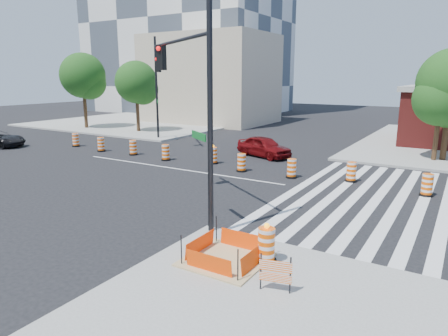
{
  "coord_description": "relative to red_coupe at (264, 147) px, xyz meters",
  "views": [
    {
      "loc": [
        14.47,
        -18.02,
        5.28
      ],
      "look_at": [
        5.6,
        -3.57,
        1.4
      ],
      "focal_mm": 32.0,
      "sensor_mm": 36.0,
      "label": 1
    }
  ],
  "objects": [
    {
      "name": "median_drum_1",
      "position": [
        -10.9,
        -4.4,
        -0.21
      ],
      "size": [
        0.6,
        0.6,
        1.02
      ],
      "color": "black",
      "rests_on": "ground"
    },
    {
      "name": "barricade",
      "position": [
        8.01,
        -15.81,
        -0.02
      ],
      "size": [
        0.79,
        0.23,
        0.95
      ],
      "rotation": [
        0.0,
        0.0,
        0.25
      ],
      "color": "#FF5A05",
      "rests_on": "ground"
    },
    {
      "name": "median_drum_3",
      "position": [
        -4.87,
        -4.42,
        -0.21
      ],
      "size": [
        0.6,
        0.6,
        1.02
      ],
      "color": "black",
      "rests_on": "ground"
    },
    {
      "name": "red_coupe",
      "position": [
        0.0,
        0.0,
        0.0
      ],
      "size": [
        4.38,
        2.88,
        1.39
      ],
      "primitive_type": "imported",
      "rotation": [
        0.0,
        0.0,
        1.24
      ],
      "color": "#60080A",
      "rests_on": "ground"
    },
    {
      "name": "tree_north_b",
      "position": [
        -15.63,
        4.55,
        3.86
      ],
      "size": [
        3.99,
        3.99,
        6.78
      ],
      "color": "#382314",
      "rests_on": "ground"
    },
    {
      "name": "median_drum_7",
      "position": [
        6.74,
        -3.62,
        -0.21
      ],
      "size": [
        0.6,
        0.6,
        1.02
      ],
      "color": "black",
      "rests_on": "ground"
    },
    {
      "name": "median_drum_4",
      "position": [
        -1.71,
        -3.64,
        -0.2
      ],
      "size": [
        0.6,
        0.6,
        1.18
      ],
      "color": "black",
      "rests_on": "ground"
    },
    {
      "name": "tree_north_c",
      "position": [
        10.0,
        4.04,
        3.06
      ],
      "size": [
        3.3,
        3.29,
        5.59
      ],
      "color": "#382314",
      "rests_on": "ground"
    },
    {
      "name": "lane_centerline",
      "position": [
        -2.89,
        -5.99,
        -0.69
      ],
      "size": [
        14.0,
        0.12,
        0.01
      ],
      "primitive_type": "cube",
      "color": "silver",
      "rests_on": "ground"
    },
    {
      "name": "median_drum_5",
      "position": [
        0.81,
        -4.56,
        -0.21
      ],
      "size": [
        0.6,
        0.6,
        1.02
      ],
      "color": "black",
      "rests_on": "ground"
    },
    {
      "name": "median_drum_8",
      "position": [
        10.32,
        -4.39,
        -0.21
      ],
      "size": [
        0.6,
        0.6,
        1.02
      ],
      "color": "black",
      "rests_on": "ground"
    },
    {
      "name": "median_drum_0",
      "position": [
        -14.21,
        -3.97,
        -0.21
      ],
      "size": [
        0.6,
        0.6,
        1.02
      ],
      "color": "black",
      "rests_on": "ground"
    },
    {
      "name": "sidewalk_nw",
      "position": [
        -20.89,
        12.01,
        -0.62
      ],
      "size": [
        22.0,
        22.0,
        0.15
      ],
      "primitive_type": "cube",
      "color": "gray",
      "rests_on": "ground"
    },
    {
      "name": "tree_north_a",
      "position": [
        -22.08,
        3.71,
        4.45
      ],
      "size": [
        4.51,
        4.51,
        7.66
      ],
      "color": "#382314",
      "rests_on": "ground"
    },
    {
      "name": "beige_midrise",
      "position": [
        -14.89,
        16.01,
        4.31
      ],
      "size": [
        14.0,
        10.0,
        10.0
      ],
      "primitive_type": "cube",
      "color": "#B8A68D",
      "rests_on": "ground"
    },
    {
      "name": "excavation_pit",
      "position": [
        6.11,
        -14.99,
        -0.47
      ],
      "size": [
        2.2,
        2.2,
        0.9
      ],
      "color": "tan",
      "rests_on": "ground"
    },
    {
      "name": "median_drum_2",
      "position": [
        -7.96,
        -4.17,
        -0.21
      ],
      "size": [
        0.6,
        0.6,
        1.02
      ],
      "color": "black",
      "rests_on": "ground"
    },
    {
      "name": "crosswalk_east",
      "position": [
        8.06,
        -5.99,
        -0.69
      ],
      "size": [
        6.75,
        13.5,
        0.01
      ],
      "color": "silver",
      "rests_on": "ground"
    },
    {
      "name": "signal_pole_nw",
      "position": [
        -10.07,
        1.01,
        4.44
      ],
      "size": [
        4.41,
        4.76,
        8.39
      ],
      "rotation": [
        0.0,
        0.0,
        -0.83
      ],
      "color": "black",
      "rests_on": "ground"
    },
    {
      "name": "pit_drum",
      "position": [
        7.14,
        -14.5,
        -0.06
      ],
      "size": [
        0.6,
        0.6,
        1.18
      ],
      "color": "black",
      "rests_on": "ground"
    },
    {
      "name": "ground",
      "position": [
        -2.89,
        -5.99,
        -0.69
      ],
      "size": [
        120.0,
        120.0,
        0.0
      ],
      "primitive_type": "plane",
      "color": "black",
      "rests_on": "ground"
    },
    {
      "name": "signal_pole_se",
      "position": [
        3.01,
        -12.32,
        4.41
      ],
      "size": [
        5.33,
        3.6,
        8.33
      ],
      "rotation": [
        0.0,
        0.0,
        2.56
      ],
      "color": "black",
      "rests_on": "ground"
    },
    {
      "name": "median_drum_6",
      "position": [
        3.82,
        -4.46,
        -0.21
      ],
      "size": [
        0.6,
        0.6,
        1.02
      ],
      "color": "black",
      "rests_on": "ground"
    }
  ]
}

